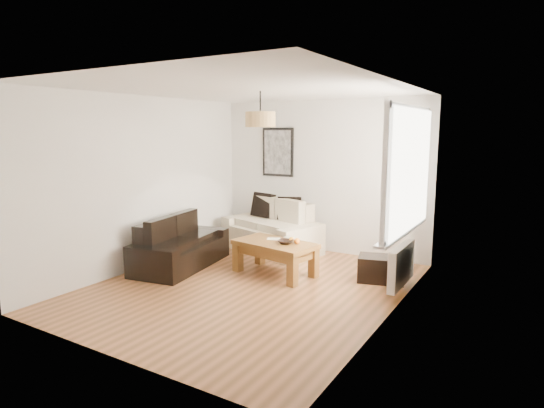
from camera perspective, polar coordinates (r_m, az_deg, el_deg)
The scene contains 21 objects.
floor at distance 6.22m, azimuth -2.90°, elevation -10.36°, with size 4.50×4.50×0.00m, color brown.
ceiling at distance 5.89m, azimuth -3.11°, elevation 14.24°, with size 3.80×4.50×0.00m, color white, non-canonical shape.
wall_back at distance 7.87m, azimuth 6.22°, elevation 3.45°, with size 3.80×0.04×2.60m, color silver, non-canonical shape.
wall_front at distance 4.27m, azimuth -20.17°, elevation -1.93°, with size 3.80×0.04×2.60m, color silver, non-canonical shape.
wall_left at distance 7.15m, azimuth -15.74°, elevation 2.58°, with size 0.04×4.50×2.60m, color silver, non-canonical shape.
wall_right at distance 5.11m, azimuth 14.95°, elevation 0.09°, with size 0.04×4.50×2.60m, color silver, non-canonical shape.
window_bay at distance 5.85m, azimuth 16.89°, elevation 4.08°, with size 0.14×1.90×1.60m, color white, non-canonical shape.
radiator at distance 6.09m, azimuth 15.99°, elevation -7.40°, with size 0.10×0.90×0.52m, color white.
poster at distance 8.21m, azimuth 0.75°, elevation 6.53°, with size 0.62×0.04×0.87m, color black, non-canonical shape.
pendant_shade at distance 6.12m, azimuth -1.47°, elevation 10.59°, with size 0.40×0.40×0.20m, color tan.
loveseat_cream at distance 7.93m, azimuth -0.08°, elevation -2.88°, with size 1.70×0.93×0.84m, color beige, non-canonical shape.
sofa_leather at distance 7.15m, azimuth -11.41°, elevation -4.90°, with size 1.67×0.81×0.72m, color black, non-canonical shape.
coffee_table at distance 6.67m, azimuth 0.37°, elevation -6.81°, with size 1.19×0.65×0.48m, color brown, non-canonical shape.
ottoman at distance 6.56m, azimuth 13.56°, elevation -7.94°, with size 0.62×0.40×0.35m, color black.
cushion_left at distance 8.20m, azimuth -1.14°, elevation -0.14°, with size 0.44×0.14×0.44m, color black.
cushion_right at distance 7.93m, azimuth 2.19°, elevation -0.58°, with size 0.41×0.13×0.41m, color black.
fruit_bowl at distance 6.49m, azimuth 1.74°, elevation -4.79°, with size 0.22×0.22×0.05m, color black.
orange_a at distance 6.53m, azimuth 3.21°, elevation -4.61°, with size 0.07×0.07×0.07m, color orange.
orange_b at distance 6.49m, azimuth 3.15°, elevation -4.68°, with size 0.08×0.08×0.08m, color orange.
orange_c at distance 6.58m, azimuth 2.45°, elevation -4.48°, with size 0.07×0.07×0.07m, color orange.
papers at distance 6.78m, azimuth 0.21°, elevation -4.40°, with size 0.19×0.14×0.01m, color white.
Camera 1 is at (3.28, -4.86, 2.08)m, focal length 29.92 mm.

